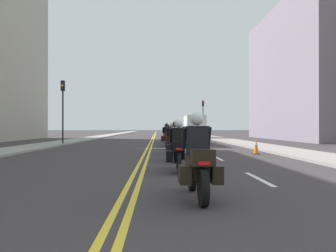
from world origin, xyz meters
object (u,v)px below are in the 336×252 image
motorcycle_2 (176,145)px  parked_truck (194,128)px  traffic_cone_0 (256,147)px  traffic_light_far (203,112)px  motorcycle_4 (171,139)px  motorcycle_3 (173,141)px  motorcycle_5 (167,137)px  motorcycle_1 (179,150)px  motorcycle_0 (198,164)px  motorcycle_6 (166,136)px  motorcycle_7 (169,135)px  traffic_light_near (63,101)px

motorcycle_2 → parked_truck: bearing=85.1°
traffic_cone_0 → traffic_light_far: (1.28, 29.22, 3.12)m
motorcycle_4 → traffic_light_far: size_ratio=0.44×
traffic_cone_0 → parked_truck: (-0.52, 24.30, 0.89)m
traffic_cone_0 → traffic_light_far: size_ratio=0.15×
motorcycle_3 → motorcycle_5: (-0.12, 7.43, 0.01)m
motorcycle_1 → traffic_cone_0: (4.34, 6.55, -0.28)m
motorcycle_0 → motorcycle_1: size_ratio=1.01×
motorcycle_0 → motorcycle_5: (-0.11, 17.98, -0.01)m
motorcycle_2 → motorcycle_0: bearing=-87.0°
traffic_light_far → motorcycle_3: bearing=-100.7°
motorcycle_6 → traffic_light_far: 18.90m
motorcycle_1 → motorcycle_2: size_ratio=0.93×
motorcycle_5 → motorcycle_7: size_ratio=1.04×
motorcycle_6 → traffic_cone_0: 12.17m
motorcycle_2 → motorcycle_7: size_ratio=1.05×
motorcycle_3 → motorcycle_7: 14.73m
motorcycle_7 → traffic_light_far: 15.62m
motorcycle_2 → parked_truck: 27.92m
traffic_light_near → motorcycle_5: bearing=-14.2°
parked_truck → traffic_cone_0: bearing=-88.8°
motorcycle_3 → parked_truck: parked_truck is taller
motorcycle_6 → motorcycle_3: bearing=-88.4°
motorcycle_6 → traffic_light_near: bearing=-165.8°
motorcycle_0 → motorcycle_2: motorcycle_0 is taller
motorcycle_3 → motorcycle_4: (0.07, 3.94, 0.01)m
motorcycle_2 → motorcycle_7: bearing=91.8°
traffic_light_near → traffic_light_far: bearing=55.3°
motorcycle_2 → motorcycle_5: size_ratio=1.01×
motorcycle_1 → traffic_cone_0: bearing=58.8°
motorcycle_4 → motorcycle_6: 7.40m
motorcycle_7 → parked_truck: (3.43, 9.52, 0.62)m
motorcycle_0 → traffic_light_far: bearing=80.5°
motorcycle_1 → traffic_light_far: traffic_light_far is taller
motorcycle_0 → motorcycle_6: motorcycle_0 is taller
motorcycle_0 → motorcycle_1: bearing=89.9°
motorcycle_5 → traffic_light_far: 22.64m
traffic_light_near → motorcycle_0: bearing=-67.9°
motorcycle_7 → motorcycle_0: bearing=-91.2°
motorcycle_1 → traffic_cone_0: motorcycle_1 is taller
motorcycle_2 → motorcycle_4: size_ratio=1.02×
motorcycle_1 → parked_truck: 31.09m
traffic_cone_0 → parked_truck: 24.32m
motorcycle_2 → traffic_light_far: size_ratio=0.45×
motorcycle_3 → motorcycle_7: size_ratio=0.96×
motorcycle_4 → parked_truck: parked_truck is taller
motorcycle_3 → traffic_light_far: 29.82m
motorcycle_1 → motorcycle_5: bearing=92.3°
motorcycle_2 → motorcycle_7: motorcycle_7 is taller
motorcycle_0 → parked_truck: parked_truck is taller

